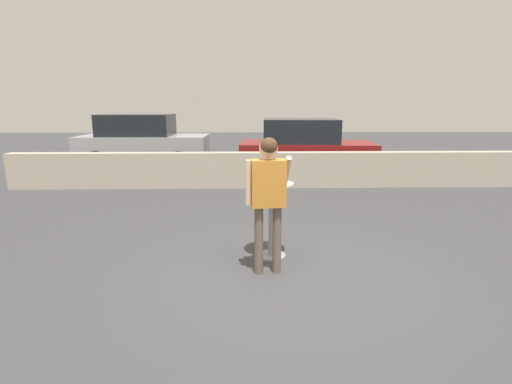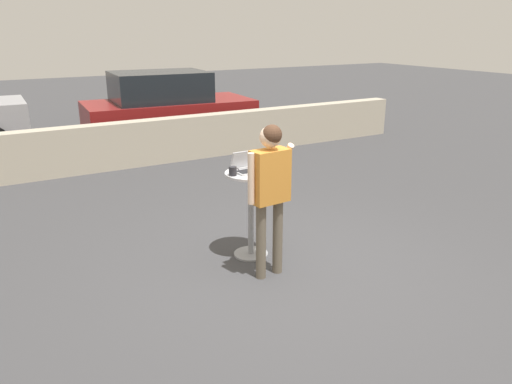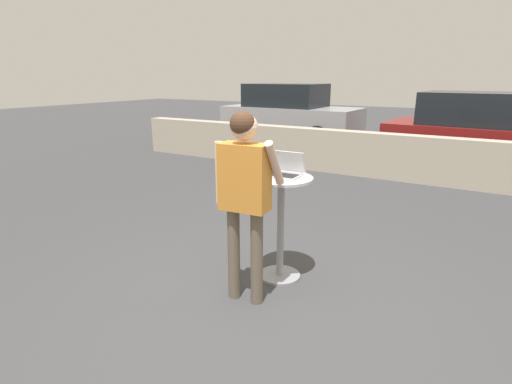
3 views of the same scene
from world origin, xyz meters
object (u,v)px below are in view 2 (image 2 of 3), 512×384
at_px(cafe_table, 251,204).
at_px(standing_person, 270,182).
at_px(coffee_mug, 233,171).
at_px(parked_car_near_street, 166,106).
at_px(laptop, 248,167).

distance_m(cafe_table, standing_person, 0.70).
xyz_separation_m(cafe_table, coffee_mug, (-0.24, -0.01, 0.44)).
height_order(cafe_table, parked_car_near_street, parked_car_near_street).
bearing_deg(standing_person, coffee_mug, 106.87).
bearing_deg(laptop, parked_car_near_street, 77.68).
distance_m(cafe_table, coffee_mug, 0.50).
bearing_deg(coffee_mug, standing_person, -73.13).
bearing_deg(parked_car_near_street, cafe_table, -102.19).
xyz_separation_m(laptop, parked_car_near_street, (1.44, 6.61, -0.27)).
bearing_deg(parked_car_near_street, laptop, -102.32).
height_order(cafe_table, coffee_mug, coffee_mug).
height_order(cafe_table, laptop, laptop).
height_order(cafe_table, standing_person, standing_person).
distance_m(coffee_mug, parked_car_near_street, 6.89).
height_order(laptop, standing_person, standing_person).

